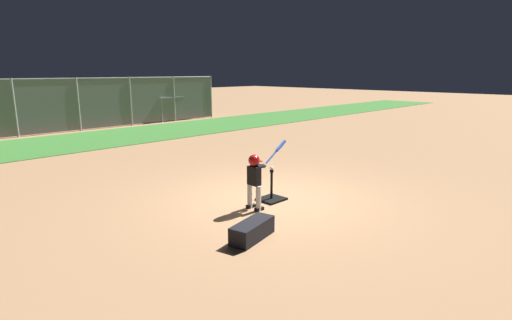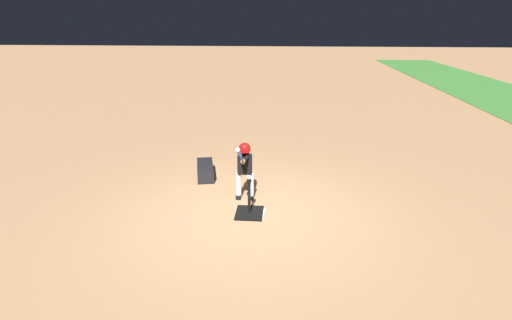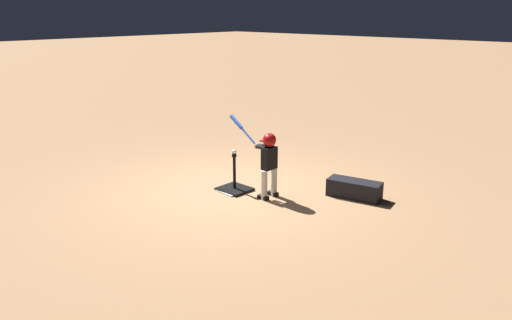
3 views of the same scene
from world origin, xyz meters
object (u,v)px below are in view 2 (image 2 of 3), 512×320
Objects in this scene: baseball at (249,177)px; equipment_bag at (205,170)px; batting_tee at (249,210)px; batter_child at (244,164)px.

equipment_bag is (-1.61, -1.07, -0.52)m from baseball.
batting_tee is 8.45× the size of baseball.
batter_child is 1.46× the size of equipment_bag.
baseball is at bearing 13.25° from batter_child.
batter_child reaches higher than batting_tee.
batter_child is 0.61m from baseball.
batting_tee is 0.74× the size of equipment_bag.
baseball is 2.00m from equipment_bag.
batting_tee is 0.86m from batter_child.
batting_tee is at bearing -63.43° from baseball.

